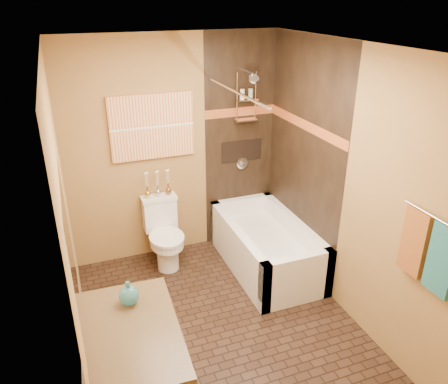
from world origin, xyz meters
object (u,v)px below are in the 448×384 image
sunset_painting (152,127)px  bathtub (266,249)px  vanity (135,381)px  toilet (164,233)px

sunset_painting → bathtub: (1.04, -0.73, -1.33)m
bathtub → vanity: vanity is taller
toilet → bathtub: bearing=-25.2°
sunset_painting → bathtub: size_ratio=0.60×
vanity → toilet: bearing=74.0°
vanity → sunset_painting: bearing=76.0°
bathtub → toilet: 1.15m
bathtub → toilet: bearing=155.9°
bathtub → toilet: toilet is taller
bathtub → vanity: (-1.72, -1.52, 0.22)m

